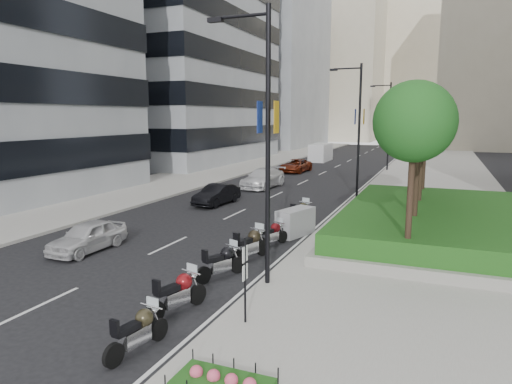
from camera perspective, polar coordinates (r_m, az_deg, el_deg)
The scene contains 30 objects.
ground at distance 16.70m, azimuth -14.03°, elevation -10.54°, with size 160.00×160.00×0.00m, color black.
sidewalk_right at distance 42.95m, azimuth 21.41°, elevation 1.37°, with size 10.00×100.00×0.15m, color #9E9B93.
sidewalk_left at distance 47.99m, azimuth -4.52°, elevation 2.78°, with size 8.00×100.00×0.15m, color #9E9B93.
lane_edge at distance 43.33m, azimuth 14.39°, elevation 1.70°, with size 0.12×100.00×0.01m, color silver.
lane_centre at distance 44.32m, azimuth 7.71°, elevation 2.08°, with size 0.12×100.00×0.01m, color silver.
building_grey_far at distance 89.58m, azimuth 0.13°, elevation 15.46°, with size 22.00×26.00×30.00m, color gray.
building_cream_left at distance 116.43m, azimuth 8.73°, elevation 14.95°, with size 26.00×24.00×34.00m, color #B7AD93.
building_cream_centre at distance 133.46m, azimuth 19.52°, elevation 14.68°, with size 30.00×24.00×38.00m, color #B7AD93.
planter at distance 23.20m, azimuth 23.04°, elevation -4.47°, with size 10.00×14.00×0.40m, color gray.
hedge at distance 23.07m, azimuth 23.14°, elevation -3.02°, with size 9.40×13.40×0.80m, color #174C15.
tree_0 at distance 16.61m, azimuth 19.18°, elevation 8.23°, with size 2.80×2.80×6.30m.
tree_1 at distance 20.60m, azimuth 19.81°, elevation 8.33°, with size 2.80×2.80×6.30m.
tree_2 at distance 24.60m, azimuth 20.24°, elevation 8.40°, with size 2.80×2.80×6.30m.
tree_3 at distance 28.60m, azimuth 20.54°, elevation 8.45°, with size 2.80×2.80×6.30m.
lamp_post_0 at distance 14.58m, azimuth 0.93°, elevation 7.24°, with size 2.34×0.45×9.00m.
lamp_post_1 at distance 31.04m, azimuth 12.49°, elevation 8.19°, with size 2.34×0.45×9.00m.
lamp_post_2 at distance 48.87m, azimuth 16.14°, elevation 8.43°, with size 2.34×0.45×9.00m.
parking_sign at distance 12.28m, azimuth -1.37°, elevation -10.42°, with size 0.06×0.32×2.50m.
motorcycle_0 at distance 11.76m, azimuth -14.51°, elevation -16.46°, with size 0.69×2.05×1.02m.
motorcycle_1 at distance 13.63m, azimuth -9.71°, elevation -12.34°, with size 0.90×2.20×1.12m.
motorcycle_2 at distance 16.20m, azimuth -4.28°, elevation -8.73°, with size 1.04×2.05×1.09m.
motorcycle_3 at distance 18.04m, azimuth -0.74°, elevation -6.62°, with size 0.95×2.32×1.19m.
motorcycle_4 at distance 20.01m, azimuth 2.03°, elevation -5.29°, with size 0.94×1.91×1.01m.
motorcycle_5 at distance 21.78m, azimuth 4.97°, elevation -3.80°, with size 1.48×2.31×1.30m.
motorcycle_6 at distance 24.00m, azimuth 5.58°, elevation -2.66°, with size 0.81×2.27×1.14m.
car_a at distance 20.55m, azimuth -20.29°, elevation -5.21°, with size 1.50×3.72×1.27m, color silver.
car_b at distance 29.42m, azimuth -4.93°, elevation -0.32°, with size 1.38×3.96×1.30m, color black.
car_c at distance 36.32m, azimuth 0.88°, elevation 1.74°, with size 2.12×5.20×1.51m, color silver.
car_d at distance 46.62m, azimuth 4.99°, elevation 3.30°, with size 2.18×4.74×1.32m, color #661E0C.
delivery_van at distance 58.45m, azimuth 8.04°, elevation 4.84°, with size 2.00×5.21×2.18m.
Camera 1 is at (9.42, -12.58, 5.63)m, focal length 32.00 mm.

